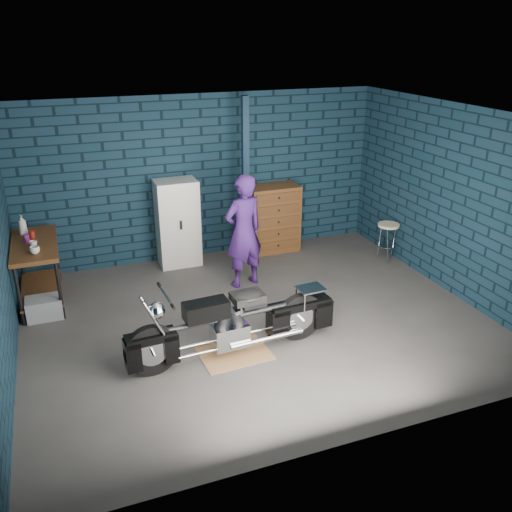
{
  "coord_description": "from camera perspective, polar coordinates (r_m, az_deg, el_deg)",
  "views": [
    {
      "loc": [
        -2.25,
        -5.97,
        3.66
      ],
      "look_at": [
        0.11,
        0.3,
        0.81
      ],
      "focal_mm": 38.0,
      "sensor_mm": 36.0,
      "label": 1
    }
  ],
  "objects": [
    {
      "name": "shop_stool",
      "position": [
        9.34,
        13.62,
        1.45
      ],
      "size": [
        0.36,
        0.36,
        0.64
      ],
      "primitive_type": null,
      "rotation": [
        0.0,
        0.0,
        0.03
      ],
      "color": "beige",
      "rests_on": "ground"
    },
    {
      "name": "cup_a",
      "position": [
        7.64,
        -22.27,
        0.58
      ],
      "size": [
        0.17,
        0.17,
        0.1
      ],
      "primitive_type": "imported",
      "rotation": [
        0.0,
        0.0,
        -0.4
      ],
      "color": "beige",
      "rests_on": "workbench"
    },
    {
      "name": "ground",
      "position": [
        7.36,
        0.04,
        -6.77
      ],
      "size": [
        6.0,
        6.0,
        0.0
      ],
      "primitive_type": "plane",
      "color": "#4B4846",
      "rests_on": "ground"
    },
    {
      "name": "room_walls",
      "position": [
        7.12,
        -1.54,
        8.78
      ],
      "size": [
        6.02,
        5.01,
        2.71
      ],
      "color": "#102937",
      "rests_on": "ground"
    },
    {
      "name": "bottle",
      "position": [
        8.36,
        -23.37,
        3.01
      ],
      "size": [
        0.16,
        0.16,
        0.3
      ],
      "primitive_type": "imported",
      "rotation": [
        0.0,
        0.0,
        0.43
      ],
      "color": "#94969C",
      "rests_on": "workbench"
    },
    {
      "name": "tool_chest",
      "position": [
        9.4,
        1.82,
        3.93
      ],
      "size": [
        0.87,
        0.49,
        1.16
      ],
      "primitive_type": "cube",
      "color": "brown",
      "rests_on": "ground"
    },
    {
      "name": "drip_mat",
      "position": [
        6.67,
        -2.28,
        -10.21
      ],
      "size": [
        0.86,
        0.67,
        0.01
      ],
      "primitive_type": "cube",
      "rotation": [
        0.0,
        0.0,
        0.06
      ],
      "color": "olive",
      "rests_on": "ground"
    },
    {
      "name": "motorcycle",
      "position": [
        6.41,
        -2.34,
        -6.59
      ],
      "size": [
        2.25,
        0.73,
        0.98
      ],
      "primitive_type": null,
      "rotation": [
        0.0,
        0.0,
        0.06
      ],
      "color": "black",
      "rests_on": "ground"
    },
    {
      "name": "support_post",
      "position": [
        8.71,
        -1.11,
        7.69
      ],
      "size": [
        0.1,
        0.1,
        2.7
      ],
      "primitive_type": "cube",
      "color": "#12263B",
      "rests_on": "ground"
    },
    {
      "name": "mug_purple",
      "position": [
        8.09,
        -23.03,
        1.72
      ],
      "size": [
        0.11,
        0.11,
        0.11
      ],
      "primitive_type": "cylinder",
      "rotation": [
        0.0,
        0.0,
        -0.43
      ],
      "color": "#691B6F",
      "rests_on": "workbench"
    },
    {
      "name": "storage_bin",
      "position": [
        7.9,
        -21.38,
        -5.1
      ],
      "size": [
        0.46,
        0.33,
        0.29
      ],
      "primitive_type": "cube",
      "color": "#94969C",
      "rests_on": "ground"
    },
    {
      "name": "workbench",
      "position": [
        8.22,
        -21.88,
        -1.64
      ],
      "size": [
        0.6,
        1.4,
        0.91
      ],
      "primitive_type": "cube",
      "color": "brown",
      "rests_on": "ground"
    },
    {
      "name": "cup_b",
      "position": [
        7.87,
        -22.37,
        1.16
      ],
      "size": [
        0.12,
        0.12,
        0.09
      ],
      "primitive_type": "imported",
      "rotation": [
        0.0,
        0.0,
        -0.27
      ],
      "color": "beige",
      "rests_on": "workbench"
    },
    {
      "name": "mug_red",
      "position": [
        8.24,
        -22.5,
        2.13
      ],
      "size": [
        0.09,
        0.09,
        0.1
      ],
      "primitive_type": "cylinder",
      "rotation": [
        0.0,
        0.0,
        0.27
      ],
      "color": "maroon",
      "rests_on": "workbench"
    },
    {
      "name": "person",
      "position": [
        8.0,
        -1.3,
        2.6
      ],
      "size": [
        0.71,
        0.56,
        1.72
      ],
      "primitive_type": "imported",
      "rotation": [
        0.0,
        0.0,
        3.4
      ],
      "color": "#401C6C",
      "rests_on": "ground"
    },
    {
      "name": "locker",
      "position": [
        8.88,
        -8.24,
        3.44
      ],
      "size": [
        0.66,
        0.47,
        1.42
      ],
      "primitive_type": "cube",
      "color": "silver",
      "rests_on": "ground"
    }
  ]
}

